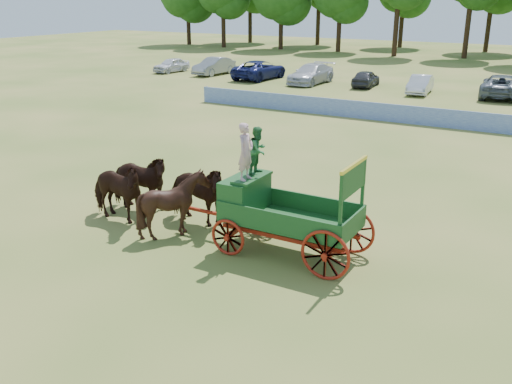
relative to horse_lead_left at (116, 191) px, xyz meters
The scene contains 8 objects.
ground 4.26m from the horse_lead_left, 25.26° to the left, with size 160.00×160.00×0.00m, color #9F8A48.
horse_lead_left is the anchor object (origin of this frame).
horse_lead_right 1.10m from the horse_lead_left, 90.00° to the left, with size 1.11×2.43×2.05m, color black.
horse_wheel_left 2.40m from the horse_lead_left, ahead, with size 1.66×1.87×2.06m, color black.
horse_wheel_right 2.64m from the horse_lead_left, 24.62° to the left, with size 1.11×2.43×2.05m, color black.
farm_dray 5.43m from the horse_lead_left, ahead, with size 6.00×2.00×3.78m.
sponsor_banner 19.96m from the horse_lead_left, 82.12° to the left, with size 26.00×0.08×1.05m, color #1D3A9F.
parked_cars 31.78m from the horse_lead_left, 85.60° to the left, with size 51.22×7.37×1.65m.
Camera 1 is at (9.01, -14.69, 7.09)m, focal length 40.00 mm.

